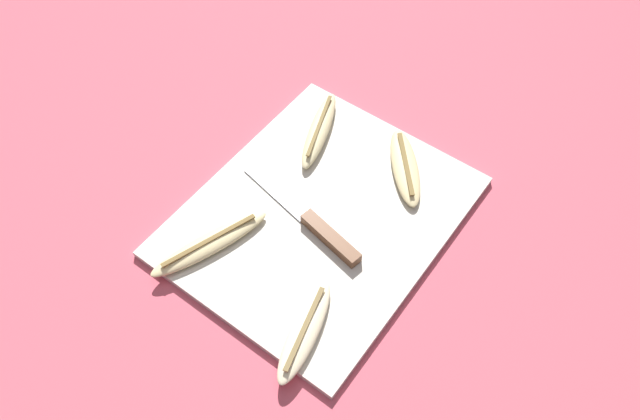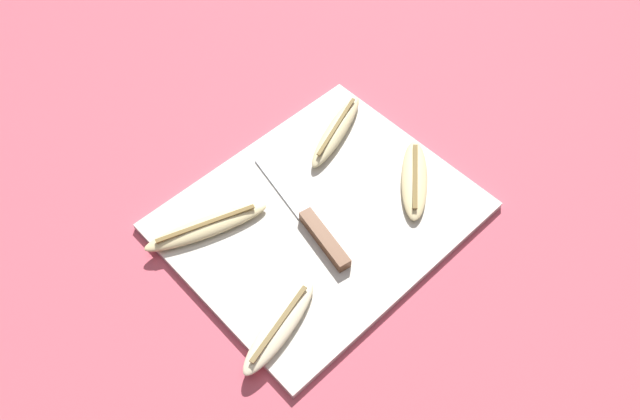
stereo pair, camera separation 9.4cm
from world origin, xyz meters
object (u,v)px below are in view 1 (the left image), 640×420
(banana_ripe_center, at_px, (210,243))
(banana_bright_far, at_px, (305,331))
(knife, at_px, (320,229))
(banana_mellow_near, at_px, (405,167))
(banana_soft_right, at_px, (319,130))

(banana_ripe_center, xyz_separation_m, banana_bright_far, (-0.03, -0.19, 0.00))
(knife, xyz_separation_m, banana_ripe_center, (-0.12, 0.11, 0.00))
(banana_mellow_near, bearing_deg, banana_ripe_center, 152.25)
(knife, bearing_deg, banana_ripe_center, 146.22)
(banana_ripe_center, bearing_deg, banana_mellow_near, -27.75)
(knife, height_order, banana_ripe_center, banana_ripe_center)
(banana_ripe_center, relative_size, banana_bright_far, 1.17)
(banana_bright_far, bearing_deg, banana_ripe_center, 82.14)
(banana_mellow_near, bearing_deg, banana_bright_far, -172.64)
(knife, bearing_deg, banana_mellow_near, -1.63)
(knife, xyz_separation_m, banana_bright_far, (-0.14, -0.08, 0.00))
(knife, xyz_separation_m, banana_soft_right, (0.16, 0.12, 0.00))
(banana_bright_far, bearing_deg, knife, 29.16)
(banana_ripe_center, bearing_deg, knife, -44.61)
(banana_soft_right, bearing_deg, banana_ripe_center, -179.46)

